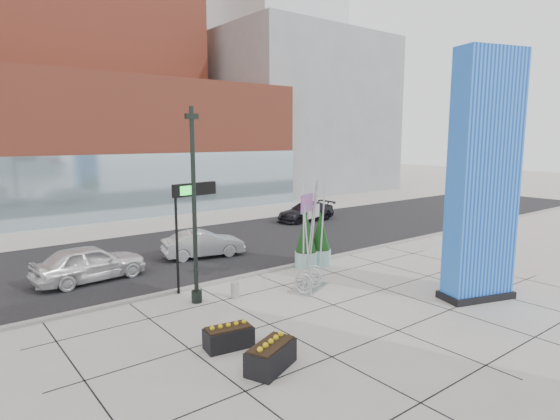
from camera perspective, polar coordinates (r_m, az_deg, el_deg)
ground at (r=18.13m, az=1.94°, el=-11.31°), size 160.00×160.00×0.00m
street_asphalt at (r=26.25m, az=-12.28°, el=-5.11°), size 80.00×12.00×0.02m
curb_edge at (r=21.17m, az=-5.10°, el=-8.18°), size 80.00×0.30×0.12m
tower_podium at (r=41.78m, az=-21.60°, el=7.21°), size 34.00×10.00×11.00m
tower_glass_front at (r=37.39m, az=-19.22°, el=2.60°), size 34.00×0.60×5.00m
building_grey_parking at (r=58.32m, az=1.35°, el=11.55°), size 20.00×18.00×18.00m
building_pale_office at (r=79.88m, az=-0.51°, el=24.27°), size 16.00×16.00×55.00m
blue_pylon at (r=19.32m, az=23.54°, el=3.17°), size 3.10×2.08×9.49m
lamp_post at (r=17.73m, az=-10.36°, el=-1.81°), size 0.48×0.41×7.36m
public_art_sculpture at (r=19.50m, az=3.63°, el=-6.19°), size 2.23×1.69×4.55m
concrete_bollard at (r=18.66m, az=-5.50°, el=-9.71°), size 0.33×0.33×0.64m
overhead_street_sign at (r=19.10m, az=-10.58°, el=1.33°), size 2.08×0.54×4.42m
round_planter_east at (r=23.31m, az=4.94°, el=-3.57°), size 1.05×1.05×2.64m
round_planter_mid at (r=22.69m, az=3.21°, el=-3.79°), size 1.09×1.09×2.73m
round_planter_west at (r=22.83m, az=3.46°, el=-4.35°), size 0.88×0.88×2.20m
box_planter_north at (r=14.57m, az=-6.28°, el=-15.04°), size 1.52×0.93×0.78m
box_planter_south at (r=13.30m, az=-1.12°, el=-17.25°), size 1.76×1.34×0.87m
car_white_west at (r=22.17m, az=-22.19°, el=-6.03°), size 4.91×2.37×1.62m
car_silver_mid at (r=24.96m, az=-9.33°, el=-4.13°), size 4.44×2.37×1.39m
car_dark_east at (r=35.25m, az=3.17°, el=-0.23°), size 4.85×2.12×1.39m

